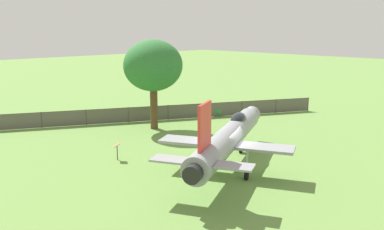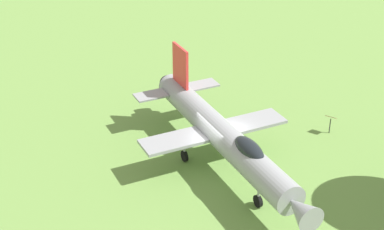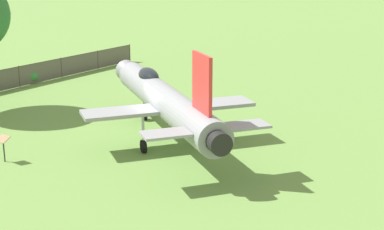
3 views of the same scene
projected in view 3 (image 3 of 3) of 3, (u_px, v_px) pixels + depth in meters
ground_plane at (166, 141)px, 27.57m from camera, size 200.00×200.00×0.00m
display_jet at (163, 98)px, 27.37m from camera, size 13.44×8.97×4.91m
shrub_near_fence at (31, 76)px, 39.57m from camera, size 1.03×0.98×0.93m
info_plaque at (3, 142)px, 24.65m from camera, size 0.65×0.72×1.14m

